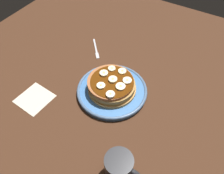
# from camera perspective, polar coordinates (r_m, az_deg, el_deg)

# --- Properties ---
(ground_plane) EXTENTS (1.40, 1.40, 0.03)m
(ground_plane) POSITION_cam_1_polar(r_m,az_deg,el_deg) (0.83, -0.00, -1.99)
(ground_plane) COLOR #422616
(plate) EXTENTS (0.25, 0.25, 0.02)m
(plate) POSITION_cam_1_polar(r_m,az_deg,el_deg) (0.81, -0.00, -0.86)
(plate) COLOR #3F72B2
(plate) RESTS_ON ground_plane
(pancake_stack) EXTENTS (0.17, 0.17, 0.04)m
(pancake_stack) POSITION_cam_1_polar(r_m,az_deg,el_deg) (0.78, -0.15, 0.43)
(pancake_stack) COLOR tan
(pancake_stack) RESTS_ON plate
(banana_slice_0) EXTENTS (0.03, 0.03, 0.01)m
(banana_slice_0) POSITION_cam_1_polar(r_m,az_deg,el_deg) (0.77, 0.09, 1.96)
(banana_slice_0) COLOR #F8E9B4
(banana_slice_0) RESTS_ON pancake_stack
(banana_slice_1) EXTENTS (0.03, 0.03, 0.01)m
(banana_slice_1) POSITION_cam_1_polar(r_m,az_deg,el_deg) (0.81, -0.06, 4.71)
(banana_slice_1) COLOR beige
(banana_slice_1) RESTS_ON pancake_stack
(banana_slice_2) EXTENTS (0.03, 0.03, 0.01)m
(banana_slice_2) POSITION_cam_1_polar(r_m,az_deg,el_deg) (0.79, -2.10, 3.49)
(banana_slice_2) COLOR #FDF0B8
(banana_slice_2) RESTS_ON pancake_stack
(banana_slice_3) EXTENTS (0.03, 0.03, 0.01)m
(banana_slice_3) POSITION_cam_1_polar(r_m,az_deg,el_deg) (0.77, 3.91, 1.64)
(banana_slice_3) COLOR #FBF0C5
(banana_slice_3) RESTS_ON pancake_stack
(banana_slice_4) EXTENTS (0.03, 0.03, 0.01)m
(banana_slice_4) POSITION_cam_1_polar(r_m,az_deg,el_deg) (0.73, -0.40, -1.94)
(banana_slice_4) COLOR silver
(banana_slice_4) RESTS_ON pancake_stack
(banana_slice_5) EXTENTS (0.03, 0.03, 0.01)m
(banana_slice_5) POSITION_cam_1_polar(r_m,az_deg,el_deg) (0.75, -2.84, 0.30)
(banana_slice_5) COLOR #F4F4C5
(banana_slice_5) RESTS_ON pancake_stack
(banana_slice_6) EXTENTS (0.03, 0.03, 0.01)m
(banana_slice_6) POSITION_cam_1_polar(r_m,az_deg,el_deg) (0.80, 2.63, 4.02)
(banana_slice_6) COLOR #F8EFB3
(banana_slice_6) RESTS_ON pancake_stack
(banana_slice_7) EXTENTS (0.03, 0.03, 0.01)m
(banana_slice_7) POSITION_cam_1_polar(r_m,az_deg,el_deg) (0.75, 2.19, 0.09)
(banana_slice_7) COLOR #FBF1C6
(banana_slice_7) RESTS_ON pancake_stack
(coffee_mug) EXTENTS (0.11, 0.08, 0.09)m
(coffee_mug) POSITION_cam_1_polar(r_m,az_deg,el_deg) (0.63, 2.01, -19.88)
(coffee_mug) COLOR #262628
(coffee_mug) RESTS_ON ground_plane
(napkin) EXTENTS (0.12, 0.12, 0.00)m
(napkin) POSITION_cam_1_polar(r_m,az_deg,el_deg) (0.84, -19.15, -2.79)
(napkin) COLOR beige
(napkin) RESTS_ON ground_plane
(fork) EXTENTS (0.09, 0.10, 0.01)m
(fork) POSITION_cam_1_polar(r_m,az_deg,el_deg) (0.98, -4.09, 9.56)
(fork) COLOR silver
(fork) RESTS_ON ground_plane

